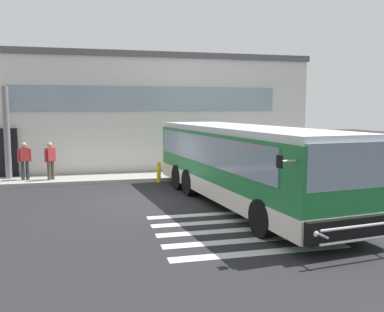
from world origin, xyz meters
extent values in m
cube|color=#232326|center=(0.00, 0.00, -0.01)|extent=(80.00, 90.00, 0.02)
cube|color=silver|center=(2.00, -6.00, 0.00)|extent=(4.40, 0.36, 0.01)
cube|color=silver|center=(2.00, -5.10, 0.00)|extent=(4.40, 0.36, 0.01)
cube|color=silver|center=(2.00, -4.20, 0.00)|extent=(4.40, 0.36, 0.01)
cube|color=silver|center=(2.00, -3.30, 0.00)|extent=(4.40, 0.36, 0.01)
cube|color=silver|center=(2.00, -2.40, 0.00)|extent=(4.40, 0.36, 0.01)
cube|color=silver|center=(0.00, 12.00, 2.91)|extent=(19.17, 12.00, 5.82)
cube|color=#56565B|center=(0.00, 12.00, 5.97)|extent=(19.37, 12.20, 0.30)
cube|color=#8C9EAD|center=(1.00, 5.96, 3.80)|extent=(13.17, 0.10, 1.20)
cube|color=#9E9B93|center=(0.00, 4.80, 0.07)|extent=(23.17, 2.00, 0.15)
cylinder|color=slate|center=(-5.52, 5.40, 2.22)|extent=(0.28, 0.28, 4.15)
cube|color=#1E7238|center=(3.20, -1.36, 1.42)|extent=(3.77, 10.77, 2.15)
cube|color=silver|center=(3.20, -1.36, 0.62)|extent=(3.81, 10.81, 0.55)
cube|color=silver|center=(3.20, -1.36, 2.60)|extent=(3.65, 10.56, 0.20)
cube|color=gray|center=(3.82, -6.54, 2.02)|extent=(2.35, 0.40, 1.05)
cube|color=gray|center=(4.45, -0.91, 1.92)|extent=(1.14, 9.28, 0.95)
cube|color=gray|center=(1.88, -1.21, 1.92)|extent=(1.14, 9.28, 0.95)
cube|color=black|center=(3.82, -6.54, 2.38)|extent=(2.15, 0.35, 0.28)
cube|color=black|center=(3.83, -6.67, 0.63)|extent=(2.46, 0.49, 0.52)
sphere|color=beige|center=(2.82, -6.83, 0.65)|extent=(0.18, 0.18, 0.18)
cylinder|color=#B7B7BF|center=(2.31, -6.52, 2.17)|extent=(0.40, 0.10, 0.05)
cube|color=black|center=(2.11, -6.54, 2.17)|extent=(0.06, 0.20, 0.28)
cylinder|color=black|center=(4.78, -4.67, 0.50)|extent=(0.42, 1.03, 1.00)
cylinder|color=black|center=(2.44, -4.94, 0.50)|extent=(0.42, 1.03, 1.00)
cylinder|color=black|center=(4.13, 0.84, 0.50)|extent=(0.42, 1.03, 1.00)
cylinder|color=black|center=(1.79, 0.56, 0.50)|extent=(0.42, 1.03, 1.00)
cylinder|color=black|center=(3.97, 2.13, 0.50)|extent=(0.42, 1.03, 1.00)
cylinder|color=black|center=(1.64, 1.85, 0.50)|extent=(0.42, 1.03, 1.00)
cylinder|color=#B7B7BF|center=(3.87, -7.04, 0.50)|extent=(2.24, 0.32, 0.06)
cylinder|color=#B7B7BF|center=(3.87, -7.04, 0.80)|extent=(2.24, 0.32, 0.06)
cylinder|color=#B7B7BF|center=(2.88, -6.95, 0.65)|extent=(0.11, 0.50, 0.05)
cylinder|color=#2D2D33|center=(-4.62, 4.79, 0.57)|extent=(0.15, 0.15, 0.85)
cylinder|color=#2D2D33|center=(-4.81, 4.73, 0.57)|extent=(0.15, 0.15, 0.85)
cube|color=#B23333|center=(-4.72, 4.76, 1.29)|extent=(0.43, 0.32, 0.58)
sphere|color=tan|center=(-4.72, 4.76, 1.71)|extent=(0.23, 0.23, 0.23)
cylinder|color=#B23333|center=(-4.48, 4.84, 1.24)|extent=(0.09, 0.09, 0.55)
cylinder|color=#B23333|center=(-4.96, 4.68, 1.24)|extent=(0.09, 0.09, 0.55)
cube|color=navy|center=(-4.77, 4.92, 1.27)|extent=(0.34, 0.26, 0.44)
cylinder|color=#4C4233|center=(-3.54, 4.60, 0.57)|extent=(0.15, 0.15, 0.85)
cylinder|color=#4C4233|center=(-3.69, 4.46, 0.57)|extent=(0.15, 0.15, 0.85)
cube|color=#B23333|center=(-3.61, 4.53, 1.29)|extent=(0.43, 0.42, 0.58)
sphere|color=tan|center=(-3.61, 4.53, 1.71)|extent=(0.23, 0.23, 0.23)
cylinder|color=#B23333|center=(-3.43, 4.70, 1.24)|extent=(0.09, 0.09, 0.55)
cylinder|color=#B23333|center=(-3.79, 4.36, 1.24)|extent=(0.09, 0.09, 0.55)
cylinder|color=yellow|center=(1.09, 3.60, 0.45)|extent=(0.18, 0.18, 0.90)
camera|label=1|loc=(-1.70, -14.49, 3.28)|focal=38.41mm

